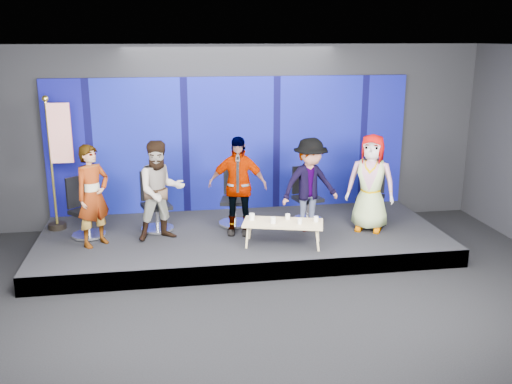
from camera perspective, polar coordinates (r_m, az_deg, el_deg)
ground at (r=7.95m, az=1.15°, el=-11.88°), size 10.00×10.00×0.00m
room_walls at (r=7.17m, az=1.26°, el=5.67°), size 10.02×8.02×3.51m
riser at (r=10.15m, az=-1.40°, el=-4.77°), size 7.00×3.00×0.30m
backdrop at (r=11.16m, az=-2.48°, el=4.79°), size 7.00×0.08×2.60m
chair_a at (r=10.19m, az=-16.66°, el=-2.44°), size 0.83×0.83×1.04m
panelist_a at (r=9.59m, az=-15.99°, el=-0.37°), size 0.72×0.71×1.68m
chair_b at (r=10.25m, az=-9.96°, el=-1.90°), size 0.72×0.72×1.04m
panelist_b at (r=9.63m, az=-9.52°, el=0.13°), size 0.96×0.83×1.69m
chair_c at (r=10.40m, az=-2.13°, el=-1.39°), size 0.71×0.71×1.06m
panelist_c at (r=9.78m, az=-1.86°, el=0.63°), size 1.07×0.63×1.72m
chair_d at (r=10.63m, az=5.05°, el=-1.15°), size 0.69×0.69×1.02m
panelist_d at (r=10.02m, az=5.40°, el=0.74°), size 1.18×0.84×1.65m
chair_e at (r=10.79m, az=11.37°, el=-1.07°), size 0.81×0.81×1.06m
panelist_e at (r=10.17m, az=11.40°, el=0.91°), size 1.00×0.88×1.72m
coffee_table at (r=9.36m, az=2.73°, el=-3.19°), size 1.40×0.89×0.40m
mug_a at (r=9.43m, az=-0.42°, el=-2.48°), size 0.09×0.09×0.11m
mug_b at (r=9.26m, az=1.72°, el=-2.84°), size 0.09×0.09×0.10m
mug_c at (r=9.47m, az=3.18°, el=-2.47°), size 0.08×0.08×0.09m
mug_d at (r=9.26m, az=4.40°, el=-2.93°), size 0.07×0.07×0.09m
mug_e at (r=9.38m, az=6.02°, el=-2.71°), size 0.08×0.08×0.09m
flag_stand at (r=10.50m, az=-19.19°, el=3.04°), size 0.54×0.32×2.37m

